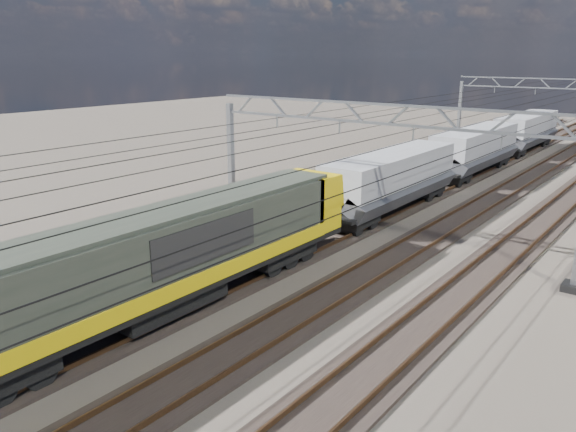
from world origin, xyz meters
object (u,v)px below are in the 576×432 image
Objects in this scene: hopper_wagon_third at (526,129)px; locomotive at (161,257)px; catenary_gantry_far at (554,112)px; hopper_wagon_lead at (392,177)px; catenary_gantry_mid at (373,169)px; trackside_cabinet at (57,262)px; hopper_wagon_mid at (475,147)px.

locomotive is at bearing -90.00° from hopper_wagon_third.
catenary_gantry_far is 1.53× the size of hopper_wagon_lead.
catenary_gantry_mid reaches higher than hopper_wagon_third.
catenary_gantry_far is at bearing 87.60° from locomotive.
trackside_cabinet is (-5.82, -18.41, -1.23)m from hopper_wagon_lead.
catenary_gantry_mid is 15.19× the size of trackside_cabinet.
catenary_gantry_mid is at bearing -71.47° from hopper_wagon_lead.
catenary_gantry_far is (0.00, 36.00, 0.00)m from catenary_gantry_mid.
hopper_wagon_lead and hopper_wagon_mid have the same top height.
hopper_wagon_lead is at bearing -90.00° from hopper_wagon_mid.
catenary_gantry_mid reaches higher than hopper_wagon_lead.
hopper_wagon_lead is at bearing 90.00° from locomotive.
locomotive reaches higher than trackside_cabinet.
hopper_wagon_lead is (-2.00, 5.97, -1.67)m from catenary_gantry_mid.
catenary_gantry_far reaches higher than trackside_cabinet.
hopper_wagon_lead reaches higher than trackside_cabinet.
hopper_wagon_mid is 14.20m from hopper_wagon_third.
catenary_gantry_mid is at bearing -84.34° from hopper_wagon_mid.
locomotive is at bearing 14.36° from trackside_cabinet.
trackside_cabinet is at bearing -97.09° from hopper_wagon_third.
catenary_gantry_far is 1.53× the size of hopper_wagon_mid.
catenary_gantry_mid is at bearing 65.24° from trackside_cabinet.
catenary_gantry_far is 0.94× the size of locomotive.
catenary_gantry_far reaches higher than locomotive.
trackside_cabinet is at bearing -100.12° from hopper_wagon_mid.
hopper_wagon_third is at bearing 90.00° from hopper_wagon_lead.
locomotive is at bearing -92.40° from catenary_gantry_far.
hopper_wagon_lead is at bearing -93.81° from catenary_gantry_far.
hopper_wagon_mid is at bearing 95.66° from catenary_gantry_mid.
locomotive is (-2.00, -11.73, -1.58)m from catenary_gantry_mid.
catenary_gantry_mid is at bearing -86.67° from hopper_wagon_third.
catenary_gantry_far is 3.08m from hopper_wagon_third.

